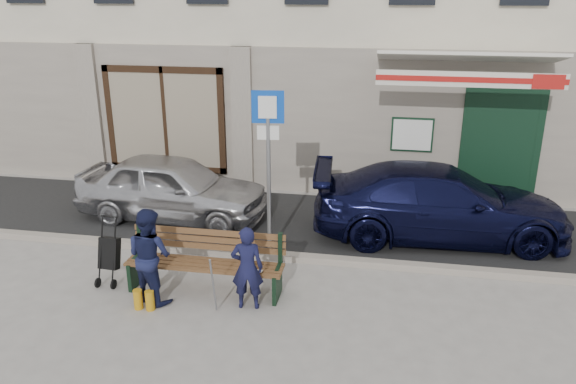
% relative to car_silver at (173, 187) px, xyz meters
% --- Properties ---
extents(ground, '(80.00, 80.00, 0.00)m').
position_rel_car_silver_xyz_m(ground, '(2.36, -2.95, -0.65)').
color(ground, '#9E9991').
rests_on(ground, ground).
extents(asphalt_lane, '(60.00, 3.20, 0.01)m').
position_rel_car_silver_xyz_m(asphalt_lane, '(2.36, 0.15, -0.64)').
color(asphalt_lane, '#282828').
rests_on(asphalt_lane, ground).
extents(curb, '(60.00, 0.18, 0.12)m').
position_rel_car_silver_xyz_m(curb, '(2.36, -1.45, -0.59)').
color(curb, '#9E9384').
rests_on(curb, ground).
extents(car_silver, '(3.90, 1.79, 1.29)m').
position_rel_car_silver_xyz_m(car_silver, '(0.00, 0.00, 0.00)').
color(car_silver, silver).
rests_on(car_silver, ground).
extents(car_navy, '(4.75, 2.22, 1.34)m').
position_rel_car_silver_xyz_m(car_navy, '(5.16, -0.00, 0.02)').
color(car_navy, black).
rests_on(car_navy, ground).
extents(parking_sign, '(0.53, 0.10, 2.85)m').
position_rel_car_silver_xyz_m(parking_sign, '(2.22, -1.23, 1.28)').
color(parking_sign, gray).
rests_on(parking_sign, ground).
extents(bench, '(2.40, 1.17, 0.98)m').
position_rel_car_silver_xyz_m(bench, '(1.48, -2.67, -0.19)').
color(bench, brown).
rests_on(bench, ground).
extents(man, '(0.50, 0.37, 1.26)m').
position_rel_car_silver_xyz_m(man, '(2.28, -3.01, -0.02)').
color(man, '#131435').
rests_on(man, ground).
extents(woman, '(0.86, 0.78, 1.44)m').
position_rel_car_silver_xyz_m(woman, '(0.83, -3.04, 0.07)').
color(woman, '#161A3D').
rests_on(woman, ground).
extents(stroller, '(0.32, 0.45, 1.06)m').
position_rel_car_silver_xyz_m(stroller, '(-0.02, -2.67, -0.17)').
color(stroller, black).
rests_on(stroller, ground).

